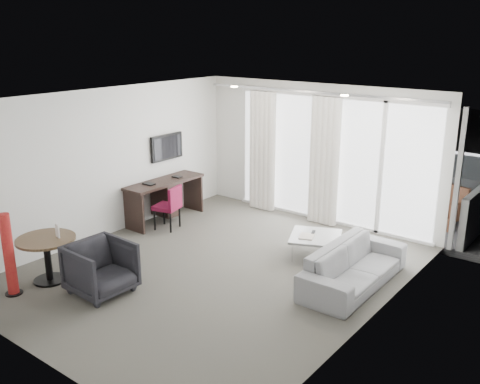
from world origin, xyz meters
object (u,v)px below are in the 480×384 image
Objects in this scene: desk at (165,200)px; round_table at (48,260)px; desk_chair at (167,207)px; red_lamp at (9,255)px; sofa at (354,266)px; coffee_table at (315,246)px; rattan_chair_a at (383,185)px; tub_armchair at (101,268)px; rattan_chair_b at (448,207)px.

round_table is at bearing -79.46° from desk.
desk_chair is 3.15m from red_lamp.
coffee_table is at bearing 59.90° from sofa.
rattan_chair_a is (2.57, 3.75, 0.03)m from desk_chair.
red_lamp is 1.34× the size of rattan_chair_a.
sofa is (3.76, 0.01, -0.12)m from desk_chair.
rattan_chair_a is (-0.24, 3.18, 0.26)m from coffee_table.
red_lamp reaches higher than desk_chair.
tub_armchair is at bearing -105.00° from rattan_chair_a.
desk_chair is 1.08× the size of rattan_chair_b.
round_table is at bearing 126.17° from sofa.
coffee_table is (3.16, 0.26, -0.21)m from desk.
round_table is 0.94m from tub_armchair.
red_lamp is (0.50, -3.45, 0.20)m from desk.
desk_chair reaches higher than tub_armchair.
rattan_chair_b reaches higher than round_table.
sofa is (3.62, 3.16, -0.30)m from red_lamp.
sofa is (2.67, 2.37, -0.07)m from tub_armchair.
round_table reaches higher than coffee_table.
desk is 0.47m from desk_chair.
tub_armchair is 1.06× the size of rattan_chair_b.
desk is 4.13m from sofa.
rattan_chair_a is at bearing 94.26° from coffee_table.
desk_chair is 1.01× the size of tub_armchair.
red_lamp reaches higher than desk.
tub_armchair is (1.45, -2.67, -0.02)m from desk.
rattan_chair_a reaches higher than tub_armchair.
red_lamp reaches higher than rattan_chair_b.
desk reaches higher than rattan_chair_b.
sofa is at bearing 36.17° from round_table.
sofa is at bearing 41.11° from red_lamp.
red_lamp reaches higher than sofa.
desk_chair is 1.04× the size of coffee_table.
desk is at bearing 30.12° from tub_armchair.
red_lamp is 7.31m from rattan_chair_a.
rattan_chair_a reaches higher than desk_chair.
sofa is (3.57, 2.61, -0.04)m from round_table.
desk is at bearing -175.33° from coffee_table.
desk_chair is 0.69× the size of red_lamp.
rattan_chair_b is at bearing 33.63° from desk.
round_table is at bearing -111.97° from rattan_chair_a.
tub_armchair reaches higher than sofa.
rattan_chair_b is (4.42, 2.94, -0.01)m from desk.
desk_chair is 0.97× the size of round_table.
desk_chair is at bearing 90.21° from sofa.
rattan_chair_b is at bearing 58.47° from red_lamp.
coffee_table is at bearing -3.22° from desk_chair.
tub_armchair is (1.09, -2.36, -0.04)m from desk_chair.
rattan_chair_b is at bearing 24.01° from desk_chair.
rattan_chair_b is (1.49, -0.50, -0.06)m from rattan_chair_a.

